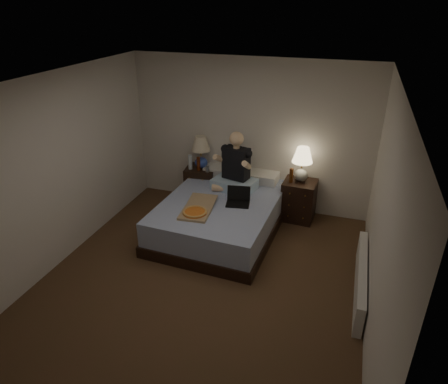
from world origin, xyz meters
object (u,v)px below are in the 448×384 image
(water_bottle, at_px, (190,162))
(pizza_box, at_px, (195,213))
(beer_bottle_left, at_px, (198,164))
(lamp_left, at_px, (201,152))
(laptop, at_px, (238,197))
(bed, at_px, (221,215))
(nightstand_right, at_px, (299,200))
(beer_bottle_right, at_px, (291,175))
(lamp_right, at_px, (302,164))
(nightstand_left, at_px, (201,185))
(radiator, at_px, (361,279))
(soda_can, at_px, (207,169))
(person, at_px, (235,162))

(water_bottle, bearing_deg, pizza_box, -65.10)
(water_bottle, height_order, beer_bottle_left, water_bottle)
(lamp_left, xyz_separation_m, laptop, (0.92, -0.89, -0.28))
(bed, height_order, nightstand_right, nightstand_right)
(beer_bottle_right, bearing_deg, lamp_right, 36.89)
(nightstand_left, distance_m, lamp_left, 0.61)
(nightstand_right, xyz_separation_m, radiator, (1.01, -1.59, -0.13))
(nightstand_left, xyz_separation_m, beer_bottle_left, (0.00, -0.10, 0.44))
(lamp_left, xyz_separation_m, water_bottle, (-0.16, -0.11, -0.15))
(soda_can, bearing_deg, laptop, -44.76)
(laptop, bearing_deg, beer_bottle_left, 129.67)
(nightstand_right, height_order, soda_can, soda_can)
(person, bearing_deg, beer_bottle_right, 29.69)
(pizza_box, bearing_deg, beer_bottle_right, 42.65)
(bed, xyz_separation_m, beer_bottle_right, (0.93, 0.69, 0.51))
(nightstand_right, relative_size, beer_bottle_right, 2.89)
(nightstand_right, height_order, laptop, laptop)
(soda_can, distance_m, laptop, 1.06)
(pizza_box, bearing_deg, beer_bottle_left, 103.87)
(lamp_left, bearing_deg, laptop, -43.99)
(soda_can, relative_size, radiator, 0.06)
(nightstand_right, bearing_deg, beer_bottle_right, -152.51)
(nightstand_left, xyz_separation_m, soda_can, (0.17, -0.14, 0.38))
(water_bottle, xyz_separation_m, beer_bottle_left, (0.15, 0.00, -0.01))
(beer_bottle_left, height_order, radiator, beer_bottle_left)
(beer_bottle_right, bearing_deg, pizza_box, -132.06)
(bed, relative_size, beer_bottle_right, 9.39)
(water_bottle, distance_m, person, 0.94)
(nightstand_right, distance_m, person, 1.25)
(lamp_right, relative_size, water_bottle, 2.24)
(radiator, bearing_deg, laptop, 157.02)
(nightstand_right, bearing_deg, person, -159.09)
(nightstand_left, bearing_deg, pizza_box, -78.43)
(lamp_right, xyz_separation_m, soda_can, (-1.54, -0.12, -0.24))
(soda_can, bearing_deg, lamp_right, 4.35)
(nightstand_right, height_order, beer_bottle_left, beer_bottle_left)
(person, bearing_deg, nightstand_right, 30.86)
(bed, xyz_separation_m, water_bottle, (-0.79, 0.71, 0.51))
(beer_bottle_right, bearing_deg, lamp_left, 175.37)
(water_bottle, distance_m, pizza_box, 1.42)
(water_bottle, bearing_deg, beer_bottle_right, -0.68)
(nightstand_right, xyz_separation_m, beer_bottle_left, (-1.72, -0.04, 0.44))
(lamp_right, xyz_separation_m, radiator, (1.02, -1.63, -0.74))
(nightstand_left, relative_size, lamp_left, 1.17)
(nightstand_right, bearing_deg, bed, -141.87)
(laptop, bearing_deg, bed, 156.50)
(pizza_box, bearing_deg, radiator, -12.09)
(lamp_left, distance_m, laptop, 1.31)
(laptop, xyz_separation_m, pizza_box, (-0.48, -0.49, -0.08))
(bed, xyz_separation_m, pizza_box, (-0.20, -0.56, 0.31))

